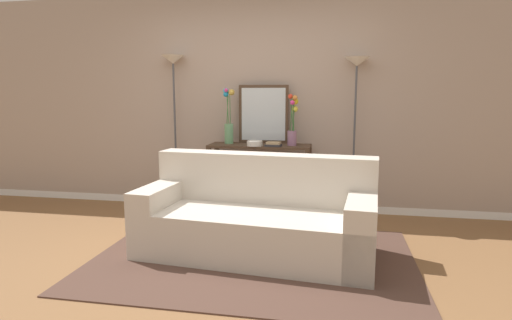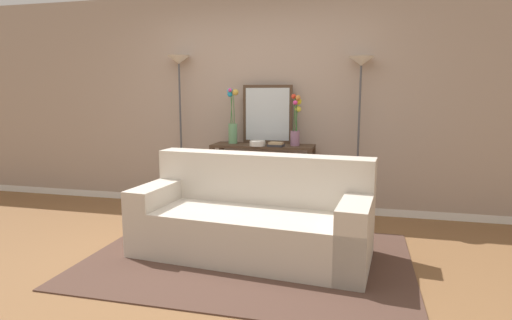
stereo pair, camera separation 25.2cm
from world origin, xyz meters
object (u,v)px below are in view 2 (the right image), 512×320
(floor_lamp_left, at_px, (180,89))
(floor_lamp_right, at_px, (360,93))
(vase_tall_flowers, at_px, (233,121))
(wall_mirror, at_px, (267,114))
(console_table, at_px, (263,167))
(book_stack, at_px, (276,144))
(couch, at_px, (253,220))
(vase_short_flowers, at_px, (296,124))
(fruit_bowl, at_px, (257,143))
(book_row_under_console, at_px, (236,208))

(floor_lamp_left, relative_size, floor_lamp_right, 1.03)
(floor_lamp_left, relative_size, vase_tall_flowers, 2.88)
(wall_mirror, bearing_deg, console_table, -95.38)
(book_stack, bearing_deg, floor_lamp_left, 168.14)
(couch, distance_m, book_stack, 1.23)
(wall_mirror, height_order, vase_tall_flowers, wall_mirror)
(book_stack, bearing_deg, vase_short_flowers, 31.21)
(wall_mirror, distance_m, vase_short_flowers, 0.42)
(couch, relative_size, floor_lamp_left, 1.13)
(floor_lamp_left, xyz_separation_m, floor_lamp_right, (2.18, 0.00, -0.04))
(vase_tall_flowers, height_order, vase_short_flowers, vase_tall_flowers)
(fruit_bowl, xyz_separation_m, book_stack, (0.22, -0.00, -0.01))
(console_table, relative_size, vase_short_flowers, 2.03)
(vase_tall_flowers, height_order, book_row_under_console, vase_tall_flowers)
(console_table, height_order, wall_mirror, wall_mirror)
(book_row_under_console, bearing_deg, floor_lamp_right, 5.51)
(console_table, bearing_deg, book_row_under_console, 180.00)
(couch, xyz_separation_m, floor_lamp_right, (0.89, 1.37, 1.13))
(couch, distance_m, vase_short_flowers, 1.47)
(couch, bearing_deg, floor_lamp_right, 57.14)
(couch, xyz_separation_m, vase_short_flowers, (0.19, 1.23, 0.78))
(floor_lamp_left, distance_m, vase_short_flowers, 1.54)
(floor_lamp_left, distance_m, floor_lamp_right, 2.18)
(floor_lamp_right, bearing_deg, couch, -122.86)
(fruit_bowl, bearing_deg, console_table, 75.20)
(floor_lamp_right, xyz_separation_m, fruit_bowl, (-1.12, -0.27, -0.57))
(floor_lamp_right, bearing_deg, book_row_under_console, -174.49)
(floor_lamp_left, bearing_deg, book_stack, -11.86)
(couch, distance_m, floor_lamp_right, 1.99)
(floor_lamp_right, bearing_deg, console_table, -172.83)
(vase_tall_flowers, bearing_deg, fruit_bowl, -26.09)
(wall_mirror, xyz_separation_m, vase_tall_flowers, (-0.40, -0.13, -0.08))
(couch, height_order, book_row_under_console, couch)
(floor_lamp_left, height_order, fruit_bowl, floor_lamp_left)
(vase_short_flowers, bearing_deg, couch, -98.72)
(book_stack, height_order, book_row_under_console, book_stack)
(couch, relative_size, vase_short_flowers, 3.63)
(floor_lamp_left, xyz_separation_m, fruit_bowl, (1.06, -0.27, -0.61))
(fruit_bowl, bearing_deg, book_row_under_console, 156.28)
(wall_mirror, xyz_separation_m, vase_short_flowers, (0.37, -0.18, -0.10))
(console_table, relative_size, book_row_under_console, 3.73)
(book_row_under_console, bearing_deg, wall_mirror, 25.89)
(vase_short_flowers, height_order, fruit_bowl, vase_short_flowers)
(floor_lamp_right, xyz_separation_m, book_row_under_console, (-1.41, -0.14, -1.39))
(floor_lamp_left, relative_size, vase_short_flowers, 3.22)
(couch, xyz_separation_m, book_stack, (-0.02, 1.10, 0.55))
(couch, distance_m, book_row_under_console, 1.37)
(couch, distance_m, fruit_bowl, 1.26)
(wall_mirror, bearing_deg, vase_tall_flowers, -162.30)
(floor_lamp_left, bearing_deg, book_row_under_console, -10.10)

